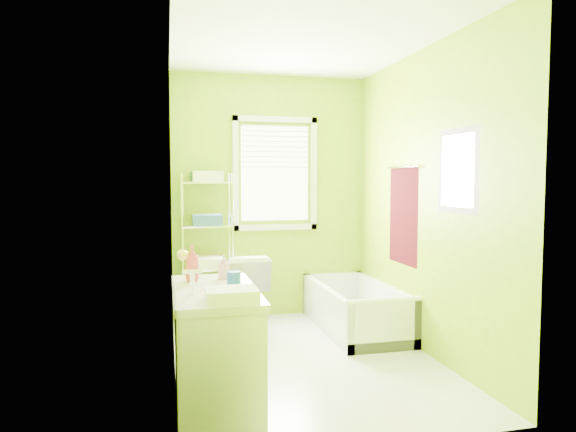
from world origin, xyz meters
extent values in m
plane|color=silver|center=(0.00, 0.00, 0.00)|extent=(2.90, 2.90, 0.00)
cube|color=#7FA508|center=(0.00, 1.45, 1.30)|extent=(2.10, 0.04, 2.60)
cube|color=#7FA508|center=(0.00, -1.45, 1.30)|extent=(2.10, 0.04, 2.60)
cube|color=#7FA508|center=(-1.05, 0.00, 1.30)|extent=(0.04, 2.90, 2.60)
cube|color=#7FA508|center=(1.05, 0.00, 1.30)|extent=(0.04, 2.90, 2.60)
cube|color=white|center=(0.00, 0.00, 2.60)|extent=(2.10, 2.90, 0.04)
cube|color=white|center=(0.05, 1.44, 1.55)|extent=(0.74, 0.01, 1.01)
cube|color=white|center=(0.05, 1.42, 0.97)|extent=(0.92, 0.05, 0.06)
cube|color=white|center=(0.05, 1.42, 2.13)|extent=(0.92, 0.05, 0.06)
cube|color=white|center=(-0.38, 1.42, 1.55)|extent=(0.06, 0.05, 1.22)
cube|color=white|center=(0.48, 1.42, 1.55)|extent=(0.06, 0.05, 1.22)
cube|color=white|center=(0.05, 1.42, 1.84)|extent=(0.72, 0.02, 0.50)
cube|color=white|center=(-1.04, -1.00, 1.00)|extent=(0.02, 0.80, 2.00)
sphere|color=gold|center=(-1.00, -0.67, 1.00)|extent=(0.07, 0.07, 0.07)
cube|color=#3E070D|center=(1.04, 0.35, 1.15)|extent=(0.02, 0.58, 0.90)
cylinder|color=silver|center=(1.02, 0.35, 1.60)|extent=(0.02, 0.62, 0.02)
cube|color=#CC5972|center=(1.04, -0.55, 1.55)|extent=(0.02, 0.54, 0.64)
cube|color=white|center=(1.03, -0.55, 1.55)|extent=(0.01, 0.44, 0.54)
cube|color=white|center=(0.71, 0.72, 0.05)|extent=(0.68, 1.46, 0.10)
cube|color=white|center=(0.40, 0.72, 0.22)|extent=(0.07, 1.46, 0.44)
cube|color=white|center=(1.02, 0.72, 0.22)|extent=(0.07, 1.46, 0.44)
cube|color=white|center=(0.71, 0.02, 0.22)|extent=(0.68, 0.07, 0.44)
cube|color=white|center=(0.71, 1.42, 0.22)|extent=(0.68, 0.07, 0.44)
cylinder|color=white|center=(0.71, 0.02, 0.44)|extent=(0.68, 0.07, 0.07)
cylinder|color=blue|center=(0.71, 0.33, 0.12)|extent=(0.30, 0.30, 0.05)
cylinder|color=yellow|center=(0.71, 0.33, 0.17)|extent=(0.29, 0.29, 0.04)
cube|color=blue|center=(0.68, 0.44, 0.22)|extent=(0.22, 0.09, 0.20)
imported|color=white|center=(-0.32, 1.14, 0.37)|extent=(0.42, 0.73, 0.74)
cube|color=white|center=(-0.80, -0.72, 0.37)|extent=(0.50, 1.01, 0.73)
cube|color=silver|center=(-0.80, -0.72, 0.76)|extent=(0.53, 1.04, 0.05)
ellipsoid|color=white|center=(-0.78, -0.85, 0.75)|extent=(0.35, 0.45, 0.12)
cylinder|color=silver|center=(-0.94, -0.85, 0.85)|extent=(0.03, 0.03, 0.16)
cylinder|color=silver|center=(-0.94, -0.85, 0.92)|extent=(0.12, 0.02, 0.02)
imported|color=#CB3B56|center=(-0.93, -0.44, 0.91)|extent=(0.10, 0.10, 0.25)
imported|color=pink|center=(-0.70, -0.40, 0.87)|extent=(0.09, 0.09, 0.17)
cylinder|color=#18499C|center=(-0.67, -0.69, 0.83)|extent=(0.09, 0.09, 0.10)
cube|color=white|center=(-0.74, -1.10, 0.82)|extent=(0.30, 0.23, 0.07)
cylinder|color=silver|center=(-0.95, 1.08, 0.78)|extent=(0.02, 0.02, 1.55)
cylinder|color=silver|center=(-0.95, 1.38, 0.78)|extent=(0.02, 0.02, 1.55)
cylinder|color=silver|center=(-0.46, 1.08, 0.78)|extent=(0.02, 0.02, 1.55)
cylinder|color=silver|center=(-0.46, 1.38, 0.78)|extent=(0.02, 0.02, 1.55)
cube|color=silver|center=(-0.70, 1.23, 0.15)|extent=(0.51, 0.32, 0.02)
cube|color=silver|center=(-0.70, 1.23, 0.58)|extent=(0.51, 0.32, 0.02)
cube|color=silver|center=(-0.70, 1.23, 1.02)|extent=(0.51, 0.32, 0.02)
cube|color=silver|center=(-0.70, 1.23, 1.45)|extent=(0.51, 0.32, 0.02)
cube|color=white|center=(-0.69, 1.13, 1.52)|extent=(0.29, 0.20, 0.11)
cube|color=#2B549B|center=(-0.70, 1.34, 1.52)|extent=(0.29, 0.20, 0.11)
cube|color=#2B549B|center=(-0.71, 1.13, 1.08)|extent=(0.29, 0.20, 0.11)
cube|color=#CFBC7E|center=(-0.70, 1.34, 1.08)|extent=(0.29, 0.20, 0.11)
cube|color=white|center=(-0.68, 1.15, 0.64)|extent=(0.29, 0.20, 0.11)
cube|color=#CFBC7E|center=(-0.71, 1.35, 0.64)|extent=(0.29, 0.20, 0.11)
cube|color=#C7878B|center=(-0.45, 1.23, 0.32)|extent=(0.03, 0.27, 0.48)
camera|label=1|loc=(-1.09, -4.01, 1.48)|focal=32.00mm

